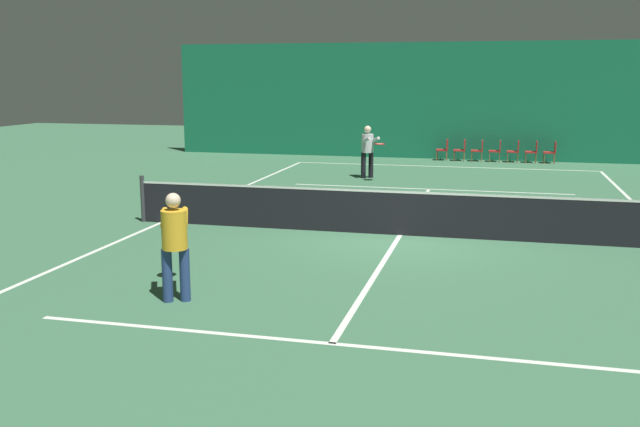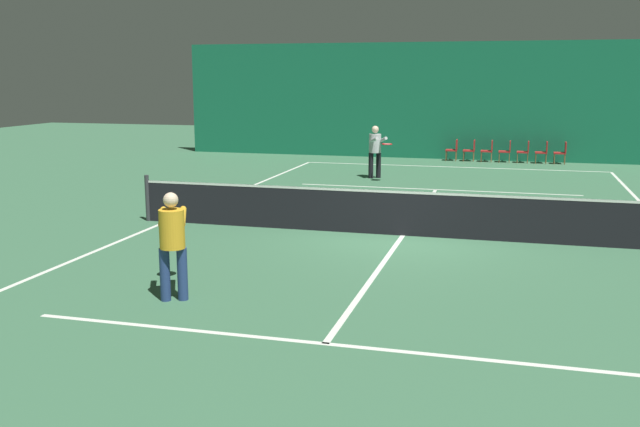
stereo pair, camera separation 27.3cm
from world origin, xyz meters
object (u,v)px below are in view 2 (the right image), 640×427
player_far (375,148)px  courtside_chair_2 (489,149)px  courtside_chair_5 (543,151)px  courtside_chair_0 (453,148)px  courtside_chair_4 (525,150)px  courtside_chair_3 (507,150)px  courtside_chair_1 (471,149)px  player_near (172,237)px  tennis_net (403,212)px  courtside_chair_6 (562,151)px

player_far → courtside_chair_2: bearing=116.0°
courtside_chair_2 → courtside_chair_5: same height
courtside_chair_0 → courtside_chair_4: bearing=90.0°
courtside_chair_2 → courtside_chair_3: bearing=90.0°
courtside_chair_1 → player_near: bearing=-9.5°
courtside_chair_2 → courtside_chair_4: bearing=90.0°
courtside_chair_2 → tennis_net: bearing=-5.0°
tennis_net → courtside_chair_0: (-0.13, 13.92, -0.03)m
courtside_chair_6 → courtside_chair_0: bearing=-90.0°
tennis_net → player_far: player_far is taller
courtside_chair_0 → courtside_chair_2: size_ratio=1.00×
player_far → courtside_chair_5: size_ratio=2.04×
courtside_chair_4 → player_near: bearing=-15.3°
courtside_chair_0 → courtside_chair_5: bearing=90.0°
player_near → courtside_chair_4: size_ratio=1.95×
player_far → tennis_net: bearing=-17.9°
courtside_chair_0 → courtside_chair_3: (2.04, 0.00, 0.00)m
player_near → courtside_chair_3: player_near is taller
tennis_net → courtside_chair_0: tennis_net is taller
courtside_chair_1 → courtside_chair_3: size_ratio=1.00×
tennis_net → courtside_chair_5: size_ratio=14.29×
courtside_chair_3 → courtside_chair_6: bearing=90.0°
courtside_chair_5 → courtside_chair_6: 0.68m
tennis_net → courtside_chair_6: bearing=74.2°
tennis_net → courtside_chair_1: tennis_net is taller
courtside_chair_1 → courtside_chair_0: bearing=-90.0°
courtside_chair_1 → player_far: bearing=-26.0°
courtside_chair_5 → courtside_chair_2: bearing=-90.0°
courtside_chair_3 → courtside_chair_5: 1.36m
courtside_chair_2 → courtside_chair_6: (2.72, 0.00, 0.00)m
player_near → courtside_chair_6: 20.27m
tennis_net → player_near: 5.89m
courtside_chair_1 → courtside_chair_2: bearing=90.0°
courtside_chair_1 → courtside_chair_6: (3.40, 0.00, 0.00)m
tennis_net → player_far: size_ratio=7.01×
courtside_chair_2 → courtside_chair_3: size_ratio=1.00×
player_far → courtside_chair_5: bearing=103.1°
courtside_chair_6 → courtside_chair_4: bearing=-90.0°
courtside_chair_3 → courtside_chair_5: same height
courtside_chair_3 → courtside_chair_6: 2.04m
player_near → tennis_net: bearing=-50.3°
courtside_chair_5 → courtside_chair_4: bearing=-90.0°
player_near → courtside_chair_5: size_ratio=1.95×
courtside_chair_4 → courtside_chair_5: same height
courtside_chair_2 → courtside_chair_6: size_ratio=1.00×
courtside_chair_2 → courtside_chair_3: 0.68m
courtside_chair_3 → courtside_chair_0: bearing=-90.0°
player_far → courtside_chair_3: size_ratio=2.04×
courtside_chair_0 → courtside_chair_6: (4.08, 0.00, 0.00)m
tennis_net → courtside_chair_1: (0.55, 13.92, -0.03)m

